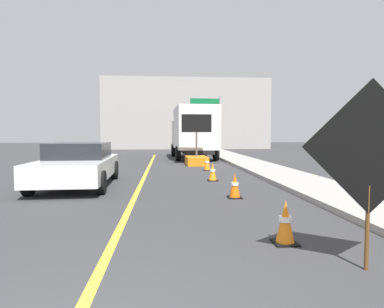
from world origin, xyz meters
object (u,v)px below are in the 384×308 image
(traffic_cone_far_lane, at_px, (213,172))
(traffic_cone_mid_lane, at_px, (235,186))
(pickup_car, at_px, (78,164))
(traffic_cone_near_sign, at_px, (285,222))
(roadwork_sign, at_px, (370,151))
(traffic_cone_curbside, at_px, (207,163))
(arrow_board_trailer, at_px, (197,156))
(highway_guide_sign, at_px, (211,114))
(box_truck, at_px, (193,131))

(traffic_cone_far_lane, bearing_deg, traffic_cone_mid_lane, -87.72)
(pickup_car, xyz_separation_m, traffic_cone_near_sign, (4.59, -5.98, -0.37))
(roadwork_sign, relative_size, traffic_cone_curbside, 3.41)
(traffic_cone_near_sign, height_order, traffic_cone_curbside, traffic_cone_curbside)
(roadwork_sign, relative_size, arrow_board_trailer, 0.86)
(traffic_cone_near_sign, relative_size, traffic_cone_mid_lane, 1.03)
(arrow_board_trailer, relative_size, highway_guide_sign, 0.54)
(box_truck, height_order, highway_guide_sign, highway_guide_sign)
(pickup_car, bearing_deg, traffic_cone_near_sign, -52.49)
(highway_guide_sign, height_order, traffic_cone_far_lane, highway_guide_sign)
(roadwork_sign, distance_m, traffic_cone_curbside, 11.16)
(pickup_car, relative_size, traffic_cone_mid_lane, 7.33)
(highway_guide_sign, bearing_deg, pickup_car, -110.42)
(arrow_board_trailer, height_order, box_truck, box_truck)
(arrow_board_trailer, distance_m, pickup_car, 8.07)
(box_truck, relative_size, traffic_cone_curbside, 9.74)
(roadwork_sign, xyz_separation_m, traffic_cone_curbside, (-0.55, 11.09, -1.14))
(arrow_board_trailer, bearing_deg, pickup_car, -123.50)
(roadwork_sign, xyz_separation_m, traffic_cone_near_sign, (-0.64, 1.03, -1.14))
(box_truck, distance_m, traffic_cone_curbside, 7.21)
(pickup_car, bearing_deg, traffic_cone_curbside, 41.07)
(roadwork_sign, height_order, box_truck, box_truck)
(roadwork_sign, distance_m, box_truck, 18.16)
(highway_guide_sign, distance_m, traffic_cone_curbside, 15.03)
(traffic_cone_mid_lane, xyz_separation_m, traffic_cone_far_lane, (-0.13, 3.15, 0.00))
(arrow_board_trailer, distance_m, traffic_cone_curbside, 2.66)
(box_truck, xyz_separation_m, traffic_cone_near_sign, (-0.08, -17.11, -1.49))
(arrow_board_trailer, relative_size, traffic_cone_far_lane, 4.13)
(traffic_cone_near_sign, xyz_separation_m, traffic_cone_curbside, (0.09, 10.06, 0.01))
(pickup_car, bearing_deg, highway_guide_sign, 69.58)
(roadwork_sign, xyz_separation_m, traffic_cone_mid_lane, (-0.65, 4.62, -1.15))
(pickup_car, height_order, highway_guide_sign, highway_guide_sign)
(roadwork_sign, bearing_deg, arrow_board_trailer, 93.24)
(arrow_board_trailer, bearing_deg, highway_guide_sign, 78.22)
(pickup_car, xyz_separation_m, traffic_cone_far_lane, (4.45, 0.75, -0.38))
(highway_guide_sign, xyz_separation_m, traffic_cone_curbside, (-2.25, -14.54, -3.09))
(pickup_car, distance_m, traffic_cone_near_sign, 7.55)
(traffic_cone_far_lane, height_order, traffic_cone_curbside, traffic_cone_curbside)
(traffic_cone_mid_lane, bearing_deg, roadwork_sign, -81.96)
(arrow_board_trailer, bearing_deg, traffic_cone_mid_lane, -89.21)
(traffic_cone_far_lane, relative_size, traffic_cone_curbside, 0.96)
(roadwork_sign, bearing_deg, box_truck, 91.77)
(traffic_cone_near_sign, relative_size, traffic_cone_curbside, 0.98)
(traffic_cone_near_sign, bearing_deg, box_truck, 89.73)
(pickup_car, height_order, traffic_cone_near_sign, pickup_car)
(arrow_board_trailer, bearing_deg, traffic_cone_near_sign, -89.39)
(highway_guide_sign, bearing_deg, roadwork_sign, -93.80)
(highway_guide_sign, bearing_deg, traffic_cone_near_sign, -95.44)
(box_truck, height_order, traffic_cone_curbside, box_truck)
(roadwork_sign, bearing_deg, traffic_cone_near_sign, 121.94)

